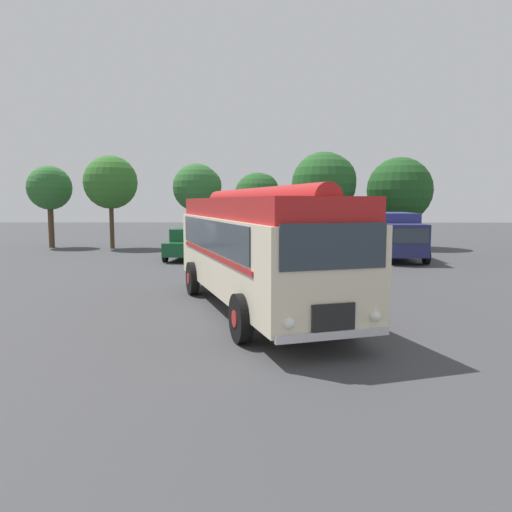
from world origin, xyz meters
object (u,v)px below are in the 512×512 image
(car_near_left, at_px, (188,244))
(car_mid_left, at_px, (241,243))
(car_mid_right, at_px, (288,244))
(car_far_right, at_px, (347,245))
(box_van, at_px, (396,234))
(vintage_bus, at_px, (255,244))

(car_near_left, xyz_separation_m, car_mid_left, (2.84, 0.40, 0.00))
(car_mid_left, bearing_deg, car_mid_right, -8.13)
(car_far_right, height_order, box_van, box_van)
(vintage_bus, distance_m, car_near_left, 13.29)
(vintage_bus, xyz_separation_m, car_mid_right, (1.60, 12.71, -1.05))
(car_mid_left, height_order, car_far_right, same)
(car_near_left, xyz_separation_m, car_mid_right, (5.44, 0.03, 0.00))
(car_mid_left, bearing_deg, vintage_bus, -85.64)
(car_near_left, distance_m, car_far_right, 8.50)
(vintage_bus, relative_size, car_near_left, 2.40)
(car_near_left, bearing_deg, vintage_bus, -73.14)
(car_far_right, bearing_deg, car_mid_left, 171.09)
(vintage_bus, bearing_deg, car_far_right, 69.16)
(car_near_left, bearing_deg, car_mid_left, 8.03)
(vintage_bus, xyz_separation_m, car_mid_left, (-1.00, 13.08, -1.05))
(box_van, bearing_deg, vintage_bus, -119.94)
(car_mid_right, relative_size, box_van, 0.74)
(vintage_bus, height_order, car_near_left, vintage_bus)
(vintage_bus, distance_m, car_mid_left, 13.16)
(car_far_right, bearing_deg, car_near_left, 176.74)
(car_mid_right, height_order, box_van, box_van)
(vintage_bus, distance_m, car_mid_right, 12.85)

